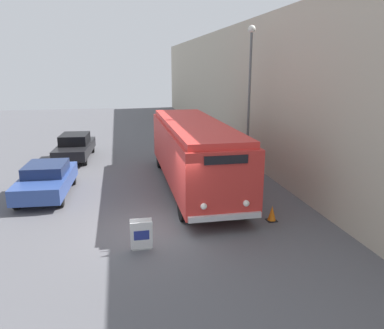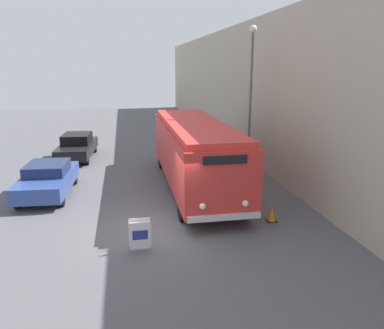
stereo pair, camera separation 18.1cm
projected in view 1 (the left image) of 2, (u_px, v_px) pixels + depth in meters
name	position (u px, v px, depth m)	size (l,w,h in m)	color
ground_plane	(160.00, 229.00, 12.96)	(80.00, 80.00, 0.00)	#56565B
building_wall_right	(244.00, 91.00, 22.62)	(0.30, 60.00, 8.03)	#B2A893
vintage_bus	(194.00, 150.00, 17.10)	(2.65, 10.52, 3.07)	black
sign_board	(141.00, 235.00, 11.47)	(0.67, 0.36, 0.95)	gray
streetlamp	(250.00, 83.00, 18.23)	(0.36, 0.36, 7.36)	#595E60
parked_car_near	(47.00, 179.00, 16.22)	(2.18, 4.51, 1.41)	black
parked_car_mid	(75.00, 146.00, 22.75)	(2.18, 4.82, 1.51)	black
traffic_cone	(272.00, 213.00, 13.62)	(0.36, 0.36, 0.58)	black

